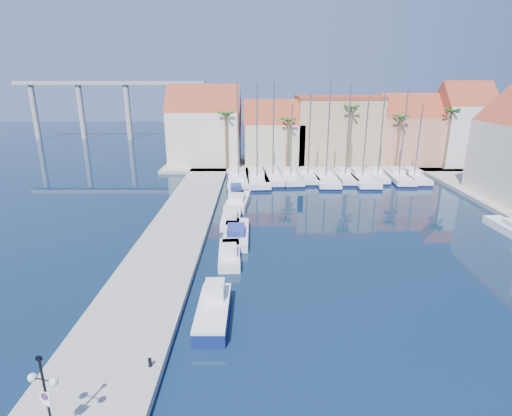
# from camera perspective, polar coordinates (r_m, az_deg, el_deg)

# --- Properties ---
(ground) EXTENTS (260.00, 260.00, 0.00)m
(ground) POSITION_cam_1_polar(r_m,az_deg,el_deg) (27.18, 2.63, -14.23)
(ground) COLOR black
(ground) RESTS_ON ground
(quay_west) EXTENTS (6.00, 77.00, 0.50)m
(quay_west) POSITION_cam_1_polar(r_m,az_deg,el_deg) (39.94, -11.29, -3.39)
(quay_west) COLOR gray
(quay_west) RESTS_ON ground
(shore_north) EXTENTS (54.00, 16.00, 0.50)m
(shore_north) POSITION_cam_1_polar(r_m,az_deg,el_deg) (73.30, 8.81, 6.34)
(shore_north) COLOR gray
(shore_north) RESTS_ON ground
(lamp_post) EXTENTS (1.31, 0.60, 3.93)m
(lamp_post) POSITION_cam_1_polar(r_m,az_deg,el_deg) (18.83, -28.03, -21.47)
(lamp_post) COLOR black
(lamp_post) RESTS_ON quay_west
(bollard) EXTENTS (0.18, 0.18, 0.46)m
(bollard) POSITION_cam_1_polar(r_m,az_deg,el_deg) (22.36, -14.91, -20.55)
(bollard) COLOR black
(bollard) RESTS_ON quay_west
(fishing_boat) EXTENTS (1.92, 5.74, 2.01)m
(fishing_boat) POSITION_cam_1_polar(r_m,az_deg,el_deg) (26.01, -6.10, -14.19)
(fishing_boat) COLOR navy
(fishing_boat) RESTS_ON ground
(motorboat_west_0) EXTENTS (2.03, 5.49, 1.40)m
(motorboat_west_0) POSITION_cam_1_polar(r_m,az_deg,el_deg) (33.75, -3.83, -6.61)
(motorboat_west_0) COLOR white
(motorboat_west_0) RESTS_ON ground
(motorboat_west_1) EXTENTS (2.34, 7.19, 1.40)m
(motorboat_west_1) POSITION_cam_1_polar(r_m,az_deg,el_deg) (38.16, -2.84, -3.64)
(motorboat_west_1) COLOR white
(motorboat_west_1) RESTS_ON ground
(motorboat_west_2) EXTENTS (1.92, 5.96, 1.40)m
(motorboat_west_2) POSITION_cam_1_polar(r_m,az_deg,el_deg) (42.39, -3.58, -1.45)
(motorboat_west_2) COLOR white
(motorboat_west_2) RESTS_ON ground
(motorboat_west_3) EXTENTS (3.02, 7.66, 1.40)m
(motorboat_west_3) POSITION_cam_1_polar(r_m,az_deg,el_deg) (48.58, -2.62, 1.07)
(motorboat_west_3) COLOR white
(motorboat_west_3) RESTS_ON ground
(motorboat_west_4) EXTENTS (2.47, 6.50, 1.40)m
(motorboat_west_4) POSITION_cam_1_polar(r_m,az_deg,el_deg) (53.28, -2.90, 2.56)
(motorboat_west_4) COLOR white
(motorboat_west_4) RESTS_ON ground
(motorboat_west_5) EXTENTS (2.10, 5.83, 1.40)m
(motorboat_west_5) POSITION_cam_1_polar(r_m,az_deg,el_deg) (58.08, -2.07, 3.84)
(motorboat_west_5) COLOR white
(motorboat_west_5) RESTS_ON ground
(motorboat_west_6) EXTENTS (1.98, 5.27, 1.40)m
(motorboat_west_6) POSITION_cam_1_polar(r_m,az_deg,el_deg) (62.23, -2.34, 4.77)
(motorboat_west_6) COLOR white
(motorboat_west_6) RESTS_ON ground
(motorboat_east_1) EXTENTS (2.20, 5.95, 1.40)m
(motorboat_east_1) POSITION_cam_1_polar(r_m,az_deg,el_deg) (46.90, 32.53, -2.39)
(motorboat_east_1) COLOR white
(motorboat_east_1) RESTS_ON ground
(sailboat_0) EXTENTS (3.48, 11.69, 14.36)m
(sailboat_0) POSITION_cam_1_polar(r_m,az_deg,el_deg) (60.05, -2.50, 4.37)
(sailboat_0) COLOR white
(sailboat_0) RESTS_ON ground
(sailboat_1) EXTENTS (4.08, 12.19, 14.18)m
(sailboat_1) POSITION_cam_1_polar(r_m,az_deg,el_deg) (59.77, 0.09, 4.32)
(sailboat_1) COLOR white
(sailboat_1) RESTS_ON ground
(sailboat_2) EXTENTS (3.17, 10.70, 14.23)m
(sailboat_2) POSITION_cam_1_polar(r_m,az_deg,el_deg) (60.80, 2.37, 4.55)
(sailboat_2) COLOR white
(sailboat_2) RESTS_ON ground
(sailboat_3) EXTENTS (3.52, 10.53, 11.23)m
(sailboat_3) POSITION_cam_1_polar(r_m,az_deg,el_deg) (60.89, 4.84, 4.49)
(sailboat_3) COLOR white
(sailboat_3) RESTS_ON ground
(sailboat_4) EXTENTS (2.93, 9.25, 12.62)m
(sailboat_4) POSITION_cam_1_polar(r_m,az_deg,el_deg) (61.62, 7.32, 4.60)
(sailboat_4) COLOR white
(sailboat_4) RESTS_ON ground
(sailboat_5) EXTENTS (3.38, 11.67, 14.28)m
(sailboat_5) POSITION_cam_1_polar(r_m,az_deg,el_deg) (60.88, 9.85, 4.31)
(sailboat_5) COLOR white
(sailboat_5) RESTS_ON ground
(sailboat_6) EXTENTS (2.52, 9.34, 14.08)m
(sailboat_6) POSITION_cam_1_polar(r_m,az_deg,el_deg) (62.36, 12.49, 4.50)
(sailboat_6) COLOR white
(sailboat_6) RESTS_ON ground
(sailboat_7) EXTENTS (3.29, 11.86, 11.87)m
(sailboat_7) POSITION_cam_1_polar(r_m,az_deg,el_deg) (62.18, 14.79, 4.23)
(sailboat_7) COLOR white
(sailboat_7) RESTS_ON ground
(sailboat_8) EXTENTS (2.79, 8.53, 13.03)m
(sailboat_8) POSITION_cam_1_polar(r_m,az_deg,el_deg) (63.99, 16.87, 4.49)
(sailboat_8) COLOR white
(sailboat_8) RESTS_ON ground
(sailboat_9) EXTENTS (3.67, 10.83, 13.12)m
(sailboat_9) POSITION_cam_1_polar(r_m,az_deg,el_deg) (64.67, 19.58, 4.32)
(sailboat_9) COLOR white
(sailboat_9) RESTS_ON ground
(sailboat_10) EXTENTS (2.88, 9.65, 11.32)m
(sailboat_10) POSITION_cam_1_polar(r_m,az_deg,el_deg) (65.40, 21.50, 4.24)
(sailboat_10) COLOR white
(sailboat_10) RESTS_ON ground
(building_0) EXTENTS (12.30, 9.00, 13.50)m
(building_0) POSITION_cam_1_polar(r_m,az_deg,el_deg) (71.03, -7.29, 11.17)
(building_0) COLOR beige
(building_0) RESTS_ON shore_north
(building_1) EXTENTS (10.30, 8.00, 11.00)m
(building_1) POSITION_cam_1_polar(r_m,az_deg,el_deg) (70.71, 2.60, 10.26)
(building_1) COLOR #C8AF8D
(building_1) RESTS_ON shore_north
(building_2) EXTENTS (14.20, 10.20, 11.50)m
(building_2) POSITION_cam_1_polar(r_m,az_deg,el_deg) (72.91, 11.41, 10.92)
(building_2) COLOR tan
(building_2) RESTS_ON shore_north
(building_3) EXTENTS (10.30, 8.00, 12.00)m
(building_3) POSITION_cam_1_polar(r_m,az_deg,el_deg) (75.28, 20.67, 10.05)
(building_3) COLOR tan
(building_3) RESTS_ON shore_north
(building_4) EXTENTS (8.30, 8.00, 14.00)m
(building_4) POSITION_cam_1_polar(r_m,az_deg,el_deg) (77.87, 27.32, 10.28)
(building_4) COLOR white
(building_4) RESTS_ON shore_north
(palm_0) EXTENTS (2.60, 2.60, 10.15)m
(palm_0) POSITION_cam_1_polar(r_m,az_deg,el_deg) (65.44, -4.35, 12.97)
(palm_0) COLOR brown
(palm_0) RESTS_ON shore_north
(palm_1) EXTENTS (2.60, 2.60, 9.15)m
(palm_1) POSITION_cam_1_polar(r_m,az_deg,el_deg) (65.56, 4.62, 12.14)
(palm_1) COLOR brown
(palm_1) RESTS_ON shore_north
(palm_2) EXTENTS (2.60, 2.60, 11.15)m
(palm_2) POSITION_cam_1_polar(r_m,az_deg,el_deg) (66.95, 13.47, 13.46)
(palm_2) COLOR brown
(palm_2) RESTS_ON shore_north
(palm_3) EXTENTS (2.60, 2.60, 9.65)m
(palm_3) POSITION_cam_1_polar(r_m,az_deg,el_deg) (69.32, 19.97, 11.86)
(palm_3) COLOR brown
(palm_3) RESTS_ON shore_north
(palm_4) EXTENTS (2.60, 2.60, 10.65)m
(palm_4) POSITION_cam_1_polar(r_m,az_deg,el_deg) (72.32, 26.15, 12.09)
(palm_4) COLOR brown
(palm_4) RESTS_ON shore_north
(viaduct) EXTENTS (48.00, 2.20, 14.45)m
(viaduct) POSITION_cam_1_polar(r_m,az_deg,el_deg) (111.74, -20.53, 14.46)
(viaduct) COLOR #9E9E99
(viaduct) RESTS_ON ground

